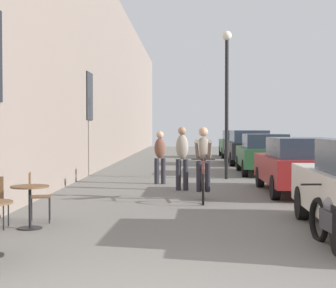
{
  "coord_description": "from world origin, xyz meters",
  "views": [
    {
      "loc": [
        0.3,
        -4.84,
        1.68
      ],
      "look_at": [
        -0.25,
        10.5,
        1.23
      ],
      "focal_mm": 56.73,
      "sensor_mm": 36.0,
      "label": 1
    }
  ],
  "objects_px": {
    "cafe_chair_mid_toward_street": "(36,193)",
    "pedestrian_near": "(182,155)",
    "pedestrian_mid": "(160,154)",
    "parked_car_fourth": "(248,147)",
    "parked_car_second": "(298,165)",
    "cafe_table_mid": "(30,198)",
    "street_lamp": "(227,85)",
    "parked_car_third": "(263,153)",
    "cyclist_on_bicycle": "(203,166)",
    "parked_car_fifth": "(237,143)"
  },
  "relations": [
    {
      "from": "cafe_chair_mid_toward_street",
      "to": "pedestrian_near",
      "type": "height_order",
      "value": "pedestrian_near"
    },
    {
      "from": "pedestrian_mid",
      "to": "parked_car_fourth",
      "type": "bearing_deg",
      "value": 67.85
    },
    {
      "from": "pedestrian_near",
      "to": "parked_car_second",
      "type": "height_order",
      "value": "pedestrian_near"
    },
    {
      "from": "cafe_table_mid",
      "to": "cafe_chair_mid_toward_street",
      "type": "bearing_deg",
      "value": 96.97
    },
    {
      "from": "pedestrian_near",
      "to": "street_lamp",
      "type": "bearing_deg",
      "value": 66.37
    },
    {
      "from": "pedestrian_near",
      "to": "parked_car_third",
      "type": "relative_size",
      "value": 0.41
    },
    {
      "from": "cyclist_on_bicycle",
      "to": "pedestrian_mid",
      "type": "relative_size",
      "value": 1.1
    },
    {
      "from": "cafe_table_mid",
      "to": "parked_car_fifth",
      "type": "distance_m",
      "value": 22.84
    },
    {
      "from": "street_lamp",
      "to": "parked_car_fifth",
      "type": "height_order",
      "value": "street_lamp"
    },
    {
      "from": "parked_car_third",
      "to": "parked_car_fourth",
      "type": "relative_size",
      "value": 0.93
    },
    {
      "from": "cafe_table_mid",
      "to": "parked_car_fourth",
      "type": "bearing_deg",
      "value": 71.38
    },
    {
      "from": "cyclist_on_bicycle",
      "to": "parked_car_third",
      "type": "height_order",
      "value": "cyclist_on_bicycle"
    },
    {
      "from": "cafe_table_mid",
      "to": "pedestrian_mid",
      "type": "bearing_deg",
      "value": 75.97
    },
    {
      "from": "street_lamp",
      "to": "cafe_table_mid",
      "type": "bearing_deg",
      "value": -113.84
    },
    {
      "from": "pedestrian_mid",
      "to": "parked_car_third",
      "type": "relative_size",
      "value": 0.38
    },
    {
      "from": "pedestrian_near",
      "to": "pedestrian_mid",
      "type": "height_order",
      "value": "pedestrian_near"
    },
    {
      "from": "parked_car_fifth",
      "to": "parked_car_third",
      "type": "bearing_deg",
      "value": -90.26
    },
    {
      "from": "pedestrian_near",
      "to": "parked_car_fifth",
      "type": "bearing_deg",
      "value": 79.73
    },
    {
      "from": "cyclist_on_bicycle",
      "to": "parked_car_fourth",
      "type": "distance_m",
      "value": 12.84
    },
    {
      "from": "parked_car_third",
      "to": "pedestrian_near",
      "type": "bearing_deg",
      "value": -118.98
    },
    {
      "from": "cyclist_on_bicycle",
      "to": "parked_car_fifth",
      "type": "bearing_deg",
      "value": 82.38
    },
    {
      "from": "parked_car_third",
      "to": "parked_car_fourth",
      "type": "height_order",
      "value": "parked_car_fourth"
    },
    {
      "from": "cyclist_on_bicycle",
      "to": "street_lamp",
      "type": "xyz_separation_m",
      "value": [
        0.93,
        5.33,
        2.3
      ]
    },
    {
      "from": "parked_car_fourth",
      "to": "pedestrian_near",
      "type": "bearing_deg",
      "value": -105.64
    },
    {
      "from": "cafe_chair_mid_toward_street",
      "to": "pedestrian_near",
      "type": "distance_m",
      "value": 5.63
    },
    {
      "from": "cafe_chair_mid_toward_street",
      "to": "cyclist_on_bicycle",
      "type": "height_order",
      "value": "cyclist_on_bicycle"
    },
    {
      "from": "cyclist_on_bicycle",
      "to": "pedestrian_mid",
      "type": "height_order",
      "value": "cyclist_on_bicycle"
    },
    {
      "from": "cafe_table_mid",
      "to": "cyclist_on_bicycle",
      "type": "relative_size",
      "value": 0.41
    },
    {
      "from": "cafe_chair_mid_toward_street",
      "to": "pedestrian_mid",
      "type": "height_order",
      "value": "pedestrian_mid"
    },
    {
      "from": "cafe_chair_mid_toward_street",
      "to": "parked_car_third",
      "type": "bearing_deg",
      "value": 61.89
    },
    {
      "from": "parked_car_third",
      "to": "parked_car_fifth",
      "type": "xyz_separation_m",
      "value": [
        0.05,
        11.24,
        0.05
      ]
    },
    {
      "from": "cafe_chair_mid_toward_street",
      "to": "parked_car_third",
      "type": "xyz_separation_m",
      "value": [
        5.51,
        10.32,
        0.25
      ]
    },
    {
      "from": "parked_car_second",
      "to": "parked_car_fifth",
      "type": "height_order",
      "value": "parked_car_fifth"
    },
    {
      "from": "parked_car_fourth",
      "to": "cyclist_on_bicycle",
      "type": "bearing_deg",
      "value": -100.99
    },
    {
      "from": "pedestrian_near",
      "to": "parked_car_third",
      "type": "xyz_separation_m",
      "value": [
        2.95,
        5.33,
        -0.2
      ]
    },
    {
      "from": "cafe_chair_mid_toward_street",
      "to": "pedestrian_mid",
      "type": "distance_m",
      "value": 6.89
    },
    {
      "from": "pedestrian_near",
      "to": "cafe_table_mid",
      "type": "bearing_deg",
      "value": -113.97
    },
    {
      "from": "parked_car_third",
      "to": "parked_car_fifth",
      "type": "height_order",
      "value": "parked_car_fifth"
    },
    {
      "from": "parked_car_fifth",
      "to": "cyclist_on_bicycle",
      "type": "bearing_deg",
      "value": -97.62
    },
    {
      "from": "parked_car_fourth",
      "to": "cafe_chair_mid_toward_street",
      "type": "bearing_deg",
      "value": -109.53
    },
    {
      "from": "cafe_table_mid",
      "to": "pedestrian_near",
      "type": "distance_m",
      "value": 6.15
    },
    {
      "from": "pedestrian_mid",
      "to": "street_lamp",
      "type": "relative_size",
      "value": 0.33
    },
    {
      "from": "parked_car_fifth",
      "to": "cafe_table_mid",
      "type": "bearing_deg",
      "value": -103.91
    },
    {
      "from": "cafe_chair_mid_toward_street",
      "to": "pedestrian_near",
      "type": "bearing_deg",
      "value": 62.83
    },
    {
      "from": "cafe_table_mid",
      "to": "cyclist_on_bicycle",
      "type": "xyz_separation_m",
      "value": [
        3.0,
        3.58,
        0.29
      ]
    },
    {
      "from": "pedestrian_near",
      "to": "parked_car_fourth",
      "type": "height_order",
      "value": "pedestrian_near"
    },
    {
      "from": "cafe_table_mid",
      "to": "parked_car_fifth",
      "type": "bearing_deg",
      "value": 76.09
    },
    {
      "from": "parked_car_second",
      "to": "parked_car_third",
      "type": "relative_size",
      "value": 0.97
    },
    {
      "from": "cafe_table_mid",
      "to": "parked_car_second",
      "type": "height_order",
      "value": "parked_car_second"
    },
    {
      "from": "cafe_chair_mid_toward_street",
      "to": "cyclist_on_bicycle",
      "type": "distance_m",
      "value": 4.29
    }
  ]
}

